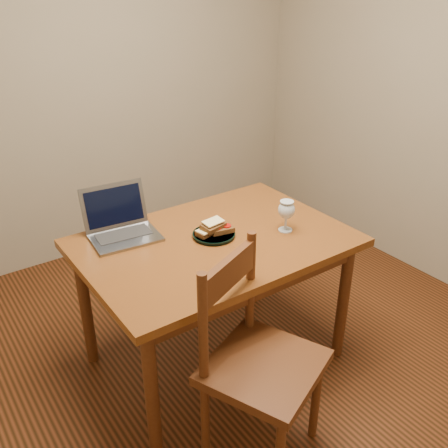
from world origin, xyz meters
TOP-DOWN VIEW (x-y plane):
  - floor at (0.00, 0.00)m, footprint 3.20×3.20m
  - back_wall at (0.00, 1.61)m, footprint 3.20×0.02m
  - table at (-0.11, 0.05)m, footprint 1.30×0.90m
  - chair at (-0.29, -0.53)m, footprint 0.59×0.58m
  - plate at (-0.09, 0.07)m, footprint 0.21×0.21m
  - sandwich_cheese at (-0.13, 0.09)m, footprint 0.11×0.08m
  - sandwich_tomato at (-0.05, 0.06)m, footprint 0.13×0.09m
  - sandwich_top at (-0.09, 0.08)m, footprint 0.13×0.10m
  - milk_glass at (0.24, -0.08)m, footprint 0.09×0.09m
  - laptop at (-0.46, 0.37)m, footprint 0.35×0.33m

SIDE VIEW (x-z plane):
  - floor at x=0.00m, z-range -0.02..0.00m
  - chair at x=-0.29m, z-range 0.28..0.77m
  - table at x=-0.11m, z-range 0.28..1.02m
  - plate at x=-0.09m, z-range 0.74..0.76m
  - sandwich_cheese at x=-0.13m, z-range 0.76..0.79m
  - sandwich_tomato at x=-0.05m, z-range 0.76..0.79m
  - sandwich_top at x=-0.09m, z-range 0.78..0.82m
  - laptop at x=-0.46m, z-range 0.69..0.92m
  - milk_glass at x=0.24m, z-range 0.74..0.90m
  - back_wall at x=0.00m, z-range 0.00..2.60m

